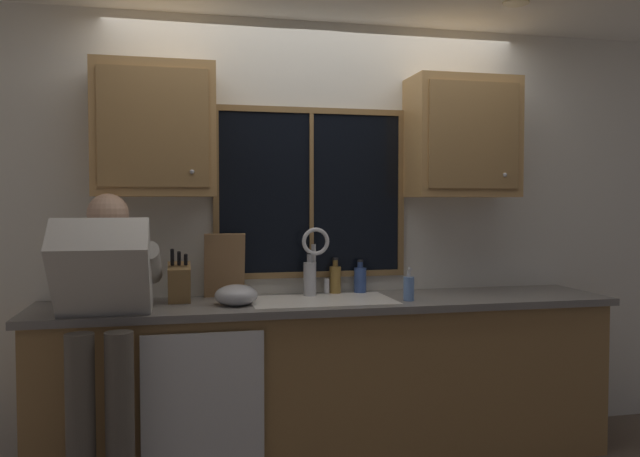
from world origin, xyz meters
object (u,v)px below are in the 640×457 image
at_px(knife_block, 179,283).
at_px(cutting_board, 224,266).
at_px(bottle_amber_small, 335,279).
at_px(person_standing, 103,312).
at_px(mixing_bowl, 236,295).
at_px(soap_dispenser, 409,288).
at_px(bottle_tall_clear, 310,278).
at_px(bottle_green_glass, 360,279).

bearing_deg(knife_block, cutting_board, 31.02).
xyz_separation_m(knife_block, bottle_amber_small, (0.92, 0.18, -0.02)).
bearing_deg(person_standing, cutting_board, 39.52).
relative_size(person_standing, mixing_bowl, 6.59).
height_order(soap_dispenser, bottle_tall_clear, bottle_tall_clear).
distance_m(person_standing, bottle_tall_clear, 1.20).
relative_size(person_standing, bottle_tall_clear, 5.86).
bearing_deg(cutting_board, soap_dispenser, -18.73).
height_order(person_standing, knife_block, person_standing).
bearing_deg(bottle_amber_small, person_standing, -157.39).
bearing_deg(knife_block, bottle_tall_clear, 8.48).
bearing_deg(cutting_board, person_standing, -140.48).
distance_m(cutting_board, bottle_green_glass, 0.82).
bearing_deg(bottle_tall_clear, cutting_board, 175.15).
height_order(soap_dispenser, bottle_amber_small, bottle_amber_small).
xyz_separation_m(person_standing, bottle_green_glass, (1.43, 0.53, 0.06)).
height_order(knife_block, cutting_board, cutting_board).
relative_size(knife_block, soap_dispenser, 1.72).
height_order(person_standing, cutting_board, person_standing).
bearing_deg(mixing_bowl, person_standing, -160.53).
bearing_deg(knife_block, person_standing, -135.42).
relative_size(knife_block, cutting_board, 0.85).
relative_size(person_standing, bottle_green_glass, 7.58).
xyz_separation_m(bottle_green_glass, bottle_amber_small, (-0.16, 0.00, 0.01)).
xyz_separation_m(mixing_bowl, bottle_amber_small, (0.62, 0.30, 0.04)).
relative_size(soap_dispenser, bottle_tall_clear, 0.72).
relative_size(person_standing, knife_block, 4.71).
xyz_separation_m(person_standing, knife_block, (0.35, 0.35, 0.08)).
height_order(person_standing, soap_dispenser, person_standing).
height_order(knife_block, bottle_green_glass, knife_block).
relative_size(knife_block, bottle_green_glass, 1.61).
distance_m(soap_dispenser, bottle_amber_small, 0.49).
distance_m(soap_dispenser, bottle_green_glass, 0.40).
distance_m(knife_block, bottle_amber_small, 0.94).
xyz_separation_m(knife_block, bottle_green_glass, (1.07, 0.18, -0.03)).
bearing_deg(bottle_tall_clear, knife_block, -171.52).
height_order(cutting_board, bottle_tall_clear, cutting_board).
relative_size(cutting_board, bottle_green_glass, 1.89).
xyz_separation_m(cutting_board, bottle_amber_small, (0.66, 0.03, -0.10)).
height_order(knife_block, mixing_bowl, knife_block).
xyz_separation_m(knife_block, bottle_tall_clear, (0.75, 0.11, -0.00)).
distance_m(person_standing, mixing_bowl, 0.69).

